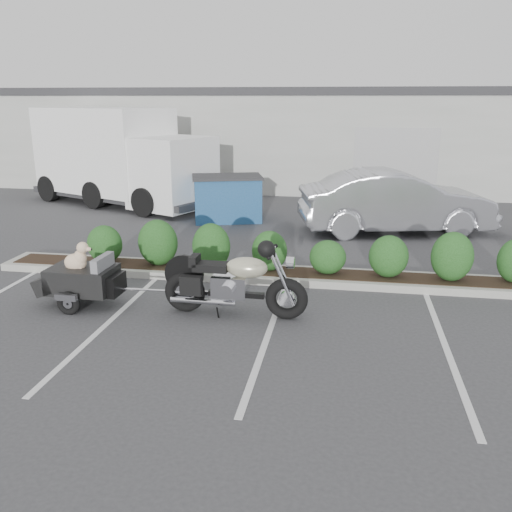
% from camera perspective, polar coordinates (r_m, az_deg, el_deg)
% --- Properties ---
extents(ground, '(90.00, 90.00, 0.00)m').
position_cam_1_polar(ground, '(9.42, -5.45, -6.25)').
color(ground, '#38383A').
rests_on(ground, ground).
extents(planter_kerb, '(12.00, 1.00, 0.15)m').
position_cam_1_polar(planter_kerb, '(11.24, 2.37, -2.00)').
color(planter_kerb, '#9E9E93').
rests_on(planter_kerb, ground).
extents(building, '(26.00, 10.00, 4.00)m').
position_cam_1_polar(building, '(25.55, 4.51, 12.62)').
color(building, '#9EA099').
rests_on(building, ground).
extents(motorcycle, '(2.51, 0.85, 1.44)m').
position_cam_1_polar(motorcycle, '(9.20, -2.33, -2.91)').
color(motorcycle, black).
rests_on(motorcycle, ground).
extents(pet_trailer, '(2.00, 1.11, 1.20)m').
position_cam_1_polar(pet_trailer, '(10.17, -17.87, -2.25)').
color(pet_trailer, black).
rests_on(pet_trailer, ground).
extents(sedan, '(5.49, 2.95, 1.72)m').
position_cam_1_polar(sedan, '(15.46, 14.50, 5.55)').
color(sedan, '#B9B9C0').
rests_on(sedan, ground).
extents(dumpster, '(2.39, 1.95, 1.36)m').
position_cam_1_polar(dumpster, '(16.55, -3.04, 6.13)').
color(dumpster, navy).
rests_on(dumpster, ground).
extents(delivery_truck, '(7.49, 5.03, 3.29)m').
position_cam_1_polar(delivery_truck, '(19.62, -14.05, 9.88)').
color(delivery_truck, white).
rests_on(delivery_truck, ground).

